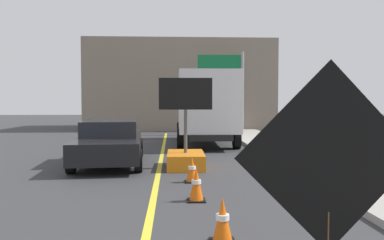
{
  "coord_description": "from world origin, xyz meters",
  "views": [
    {
      "loc": [
        0.39,
        -0.39,
        1.98
      ],
      "look_at": [
        0.68,
        5.38,
        1.71
      ],
      "focal_mm": 36.3,
      "sensor_mm": 36.0,
      "label": 1
    }
  ],
  "objects": [
    {
      "name": "lane_center_stripe",
      "position": [
        0.0,
        6.0,
        0.0
      ],
      "size": [
        0.14,
        36.0,
        0.01
      ],
      "primitive_type": "cube",
      "color": "yellow",
      "rests_on": "ground"
    },
    {
      "name": "roadwork_sign",
      "position": [
        1.71,
        2.8,
        1.47
      ],
      "size": [
        1.63,
        0.14,
        2.33
      ],
      "color": "#593819",
      "rests_on": "ground"
    },
    {
      "name": "arrow_board_trailer",
      "position": [
        0.79,
        11.24,
        0.48
      ],
      "size": [
        1.6,
        1.81,
        2.7
      ],
      "color": "orange",
      "rests_on": "ground"
    },
    {
      "name": "box_truck",
      "position": [
        1.94,
        17.64,
        1.78
      ],
      "size": [
        2.73,
        6.66,
        3.27
      ],
      "color": "black",
      "rests_on": "ground"
    },
    {
      "name": "pickup_car",
      "position": [
        -1.6,
        12.09,
        0.7
      ],
      "size": [
        2.33,
        4.9,
        1.38
      ],
      "color": "black",
      "rests_on": "ground"
    },
    {
      "name": "highway_guide_sign",
      "position": [
        3.84,
        22.87,
        3.42
      ],
      "size": [
        2.79,
        0.18,
        5.0
      ],
      "color": "gray",
      "rests_on": "ground"
    },
    {
      "name": "far_building_block",
      "position": [
        0.98,
        29.4,
        3.15
      ],
      "size": [
        13.18,
        7.6,
        6.31
      ],
      "primitive_type": "cube",
      "color": "gray",
      "rests_on": "ground"
    },
    {
      "name": "traffic_cone_near_sign",
      "position": [
        1.09,
        4.93,
        0.32
      ],
      "size": [
        0.36,
        0.36,
        0.65
      ],
      "color": "black",
      "rests_on": "ground"
    },
    {
      "name": "traffic_cone_mid_lane",
      "position": [
        0.87,
        7.26,
        0.34
      ],
      "size": [
        0.36,
        0.36,
        0.68
      ],
      "color": "black",
      "rests_on": "ground"
    },
    {
      "name": "traffic_cone_far_lane",
      "position": [
        0.87,
        9.09,
        0.31
      ],
      "size": [
        0.36,
        0.36,
        0.63
      ],
      "color": "black",
      "rests_on": "ground"
    }
  ]
}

